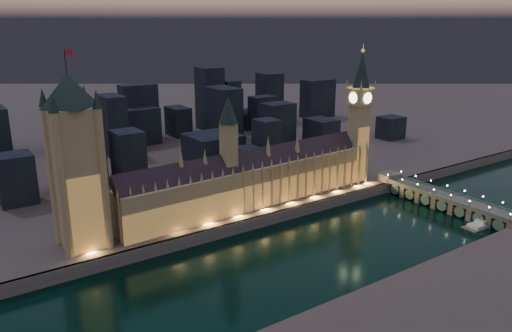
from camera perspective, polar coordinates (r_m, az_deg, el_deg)
ground_plane at (r=305.74m, az=5.13°, el=-9.43°), size 2000.00×2000.00×0.00m
north_bank at (r=762.86m, az=-20.58°, el=5.68°), size 2000.00×960.00×8.00m
embankment_wall at (r=333.75m, az=0.65°, el=-6.31°), size 2000.00×2.50×8.00m
palace_of_westminster at (r=345.77m, az=-0.34°, el=-1.53°), size 202.00×28.84×78.00m
victoria_tower at (r=289.56m, az=-19.95°, el=1.28°), size 31.68×31.68×109.95m
elizabeth_tower at (r=399.79m, az=11.78°, el=6.69°), size 18.00×18.00×107.12m
westminster_bridge at (r=390.81m, az=20.30°, el=-3.59°), size 16.84×113.00×15.90m
river_boat at (r=374.93m, az=25.23°, el=-5.74°), size 46.91×14.63×4.50m
city_backdrop at (r=511.11m, az=-10.12°, el=4.71°), size 494.26×215.63×78.29m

